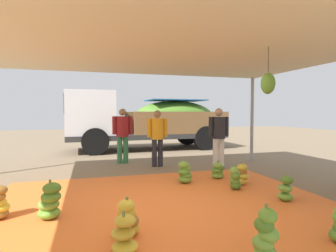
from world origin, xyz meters
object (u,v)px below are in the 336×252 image
Objects in this scene: banana_bunch_3 at (50,202)px; banana_bunch_1 at (124,235)px; worker_0 at (219,133)px; banana_bunch_2 at (241,175)px; banana_bunch_8 at (286,189)px; banana_bunch_11 at (235,179)px; cargo_truck_main at (145,119)px; worker_2 at (123,131)px; banana_bunch_0 at (266,236)px; banana_bunch_5 at (218,171)px; worker_1 at (157,134)px; banana_bunch_9 at (185,173)px; banana_bunch_7 at (128,218)px.

banana_bunch_1 is at bearing -53.70° from banana_bunch_3.
worker_0 is (3.20, 4.10, 0.79)m from banana_bunch_1.
banana_bunch_2 is 1.01× the size of banana_bunch_8.
banana_bunch_11 is at bearing 10.28° from banana_bunch_3.
cargo_truck_main is 3.30m from worker_2.
worker_2 is at bearing 97.06° from banana_bunch_0.
worker_1 reaches higher than banana_bunch_5.
cargo_truck_main is (0.28, 5.82, 1.04)m from banana_bunch_9.
worker_2 is (1.55, 4.22, 0.73)m from banana_bunch_3.
banana_bunch_0 is at bearing -94.78° from banana_bunch_9.
banana_bunch_3 is at bearing -125.62° from worker_1.
worker_0 is (3.10, 3.70, 0.76)m from banana_bunch_7.
worker_2 is (0.64, 5.46, 0.79)m from banana_bunch_1.
banana_bunch_5 is 2.24m from worker_1.
banana_bunch_7 reaches higher than banana_bunch_5.
banana_bunch_11 is (1.06, 2.46, -0.04)m from banana_bunch_0.
worker_0 is (4.11, 2.86, 0.72)m from banana_bunch_3.
banana_bunch_7 is 4.56m from worker_1.
banana_bunch_9 reaches higher than banana_bunch_5.
banana_bunch_0 is 0.09× the size of cargo_truck_main.
worker_2 reaches higher than worker_0.
banana_bunch_8 is at bearing -77.75° from banana_bunch_5.
banana_bunch_8 is (2.94, 0.99, 0.02)m from banana_bunch_1.
banana_bunch_11 is (3.36, 0.61, -0.03)m from banana_bunch_3.
worker_1 reaches higher than banana_bunch_2.
banana_bunch_8 reaches higher than banana_bunch_5.
cargo_truck_main reaches higher than banana_bunch_7.
banana_bunch_3 is at bearing 140.24° from banana_bunch_7.
banana_bunch_1 is 0.93× the size of banana_bunch_2.
banana_bunch_7 is (-2.44, -2.41, 0.03)m from banana_bunch_5.
banana_bunch_1 is 0.94× the size of banana_bunch_7.
banana_bunch_0 is at bearing -38.75° from banana_bunch_3.
worker_2 reaches higher than banana_bunch_1.
banana_bunch_5 is 0.88× the size of banana_bunch_7.
banana_bunch_8 is 0.07× the size of cargo_truck_main.
worker_1 reaches higher than banana_bunch_8.
banana_bunch_9 is (-0.88, -0.15, 0.04)m from banana_bunch_5.
worker_1 is 1.20m from worker_2.
banana_bunch_9 is 0.31× the size of worker_0.
banana_bunch_8 is at bearing -81.86° from banana_bunch_2.
banana_bunch_7 is 0.30× the size of worker_1.
worker_0 is 2.90m from worker_2.
worker_2 is (-1.90, 2.65, 0.80)m from banana_bunch_5.
worker_0 is at bearing -27.95° from worker_2.
banana_bunch_2 is at bearing 42.84° from banana_bunch_11.
worker_0 is at bearing 85.20° from banana_bunch_8.
worker_0 reaches higher than banana_bunch_8.
banana_bunch_9 is (1.56, 2.26, 0.01)m from banana_bunch_7.
banana_bunch_7 is 0.98× the size of banana_bunch_11.
worker_2 is at bearing 117.21° from banana_bunch_8.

